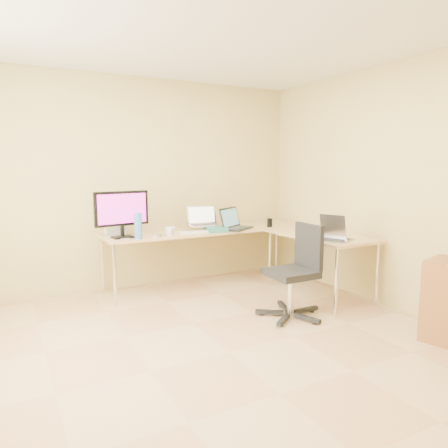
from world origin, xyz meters
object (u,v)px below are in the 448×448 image
desk_return (319,265)px  mug (170,232)px  laptop_return (338,230)px  water_bottle (138,226)px  office_chair (291,269)px  desk_fan (138,221)px  laptop_center (204,216)px  keyboard (195,232)px  monitor (122,214)px  laptop_black (237,218)px  desk_main (208,257)px

desk_return → mug: mug is taller
desk_return → laptop_return: size_ratio=3.64×
water_bottle → office_chair: bearing=-42.9°
desk_return → laptop_return: 0.63m
desk_fan → laptop_center: bearing=-14.0°
water_bottle → desk_fan: 0.42m
keyboard → mug: mug is taller
monitor → mug: size_ratio=5.37×
monitor → water_bottle: (0.13, -0.17, -0.12)m
laptop_black → desk_fan: (-1.19, 0.28, 0.01)m
water_bottle → laptop_black: bearing=5.1°
water_bottle → desk_fan: bearing=73.2°
laptop_black → office_chair: size_ratio=0.45×
monitor → laptop_black: bearing=-8.5°
monitor → office_chair: (1.35, -1.31, -0.49)m
desk_main → office_chair: 1.45m
desk_return → monitor: size_ratio=2.12×
laptop_center → laptop_return: laptop_center is taller
desk_main → monitor: 1.30m
keyboard → desk_fan: (-0.60, 0.29, 0.14)m
keyboard → office_chair: size_ratio=0.45×
water_bottle → laptop_return: size_ratio=0.81×
laptop_center → office_chair: laptop_center is taller
monitor → laptop_black: size_ratio=1.42×
desk_return → laptop_black: laptop_black is taller
monitor → desk_main: bearing=-0.2°
laptop_center → office_chair: 1.46m
laptop_return → office_chair: size_ratio=0.37×
monitor → mug: monitor is taller
laptop_center → office_chair: (0.31, -1.37, -0.41)m
desk_main → laptop_return: 1.71m
desk_main → mug: mug is taller
laptop_black → office_chair: bearing=-126.2°
desk_main → laptop_center: (-0.09, -0.06, 0.54)m
desk_return → mug: bearing=155.8°
monitor → desk_fan: bearing=36.2°
laptop_black → monitor: bearing=145.9°
monitor → office_chair: bearing=-50.4°
mug → water_bottle: (-0.37, -0.01, 0.09)m
water_bottle → monitor: bearing=127.6°
desk_return → laptop_center: size_ratio=3.40×
desk_return → laptop_black: 1.17m
monitor → laptop_return: (2.00, -1.27, -0.14)m
desk_main → monitor: size_ratio=4.31×
desk_return → laptop_black: (-0.66, 0.83, 0.50)m
laptop_center → desk_fan: (-0.79, 0.17, -0.03)m
desk_return → desk_fan: desk_fan is taller
desk_return → desk_fan: (-1.85, 1.11, 0.51)m
water_bottle → desk_fan: size_ratio=0.98×
laptop_center → water_bottle: laptop_center is taller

